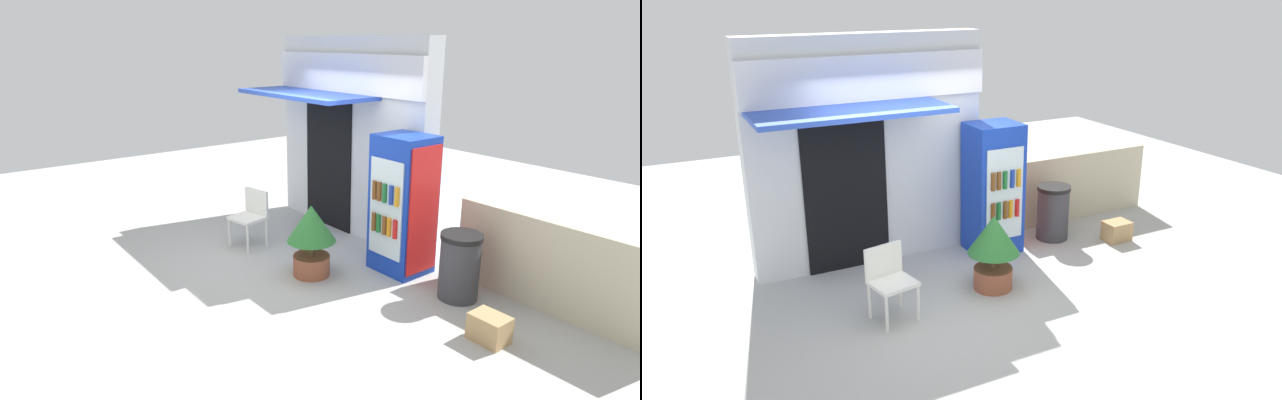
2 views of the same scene
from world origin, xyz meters
TOP-DOWN VIEW (x-y plane):
  - ground at (0.00, 0.00)m, footprint 16.00×16.00m
  - storefront_building at (-0.45, 1.53)m, footprint 3.10×1.25m
  - drink_cooler at (1.16, 1.05)m, footprint 0.70×0.65m
  - plastic_chair at (-0.80, -0.04)m, footprint 0.53×0.49m
  - potted_plant_near_shop at (0.56, 0.03)m, footprint 0.63×0.63m
  - trash_bin at (2.13, 1.00)m, footprint 0.49×0.49m
  - stone_boundary_wall at (2.99, 1.58)m, footprint 2.49×0.22m
  - cardboard_box at (2.91, 0.49)m, footprint 0.37×0.28m

SIDE VIEW (x-z plane):
  - ground at x=0.00m, z-range 0.00..0.00m
  - cardboard_box at x=2.91m, z-range 0.00..0.28m
  - trash_bin at x=2.13m, z-range 0.00..0.80m
  - plastic_chair at x=-0.80m, z-range 0.08..0.91m
  - stone_boundary_wall at x=2.99m, z-range 0.00..1.05m
  - potted_plant_near_shop at x=0.56m, z-range 0.10..1.03m
  - drink_cooler at x=1.16m, z-range 0.00..1.80m
  - storefront_building at x=-0.45m, z-range 0.06..3.03m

